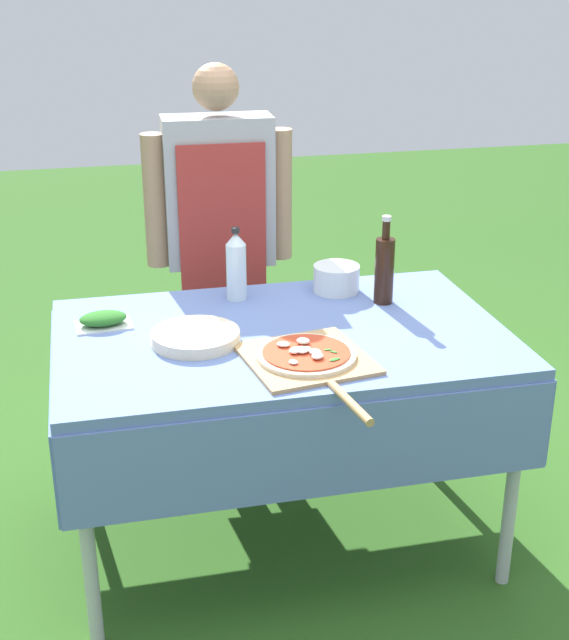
# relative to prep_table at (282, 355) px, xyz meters

# --- Properties ---
(ground_plane) EXTENTS (12.00, 12.00, 0.00)m
(ground_plane) POSITION_rel_prep_table_xyz_m (0.00, 0.00, -0.69)
(ground_plane) COLOR #2D5B1E
(prep_table) EXTENTS (1.41, 0.89, 0.77)m
(prep_table) POSITION_rel_prep_table_xyz_m (0.00, 0.00, 0.00)
(prep_table) COLOR #607AB7
(prep_table) RESTS_ON ground
(person_cook) EXTENTS (0.56, 0.19, 1.50)m
(person_cook) POSITION_rel_prep_table_xyz_m (-0.07, 0.77, 0.19)
(person_cook) COLOR #70604C
(person_cook) RESTS_ON ground
(pizza_on_peel) EXTENTS (0.39, 0.60, 0.05)m
(pizza_on_peel) POSITION_rel_prep_table_xyz_m (0.02, -0.23, 0.09)
(pizza_on_peel) COLOR tan
(pizza_on_peel) RESTS_ON prep_table
(oil_bottle) EXTENTS (0.06, 0.06, 0.30)m
(oil_bottle) POSITION_rel_prep_table_xyz_m (0.39, 0.17, 0.20)
(oil_bottle) COLOR black
(oil_bottle) RESTS_ON prep_table
(water_bottle) EXTENTS (0.07, 0.07, 0.25)m
(water_bottle) POSITION_rel_prep_table_xyz_m (-0.08, 0.32, 0.20)
(water_bottle) COLOR silver
(water_bottle) RESTS_ON prep_table
(herb_container) EXTENTS (0.18, 0.13, 0.05)m
(herb_container) POSITION_rel_prep_table_xyz_m (-0.54, 0.18, 0.10)
(herb_container) COLOR silver
(herb_container) RESTS_ON prep_table
(mixing_tub) EXTENTS (0.16, 0.16, 0.09)m
(mixing_tub) POSITION_rel_prep_table_xyz_m (0.27, 0.31, 0.12)
(mixing_tub) COLOR silver
(mixing_tub) RESTS_ON prep_table
(plate_stack) EXTENTS (0.27, 0.27, 0.03)m
(plate_stack) POSITION_rel_prep_table_xyz_m (-0.27, -0.02, 0.10)
(plate_stack) COLOR beige
(plate_stack) RESTS_ON prep_table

